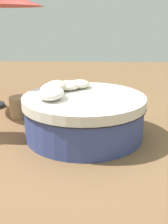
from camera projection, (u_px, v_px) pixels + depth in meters
ground_plane at (84, 135)px, 4.66m from camera, size 16.00×16.00×0.00m
round_bed at (84, 115)px, 4.55m from camera, size 2.00×2.00×0.68m
throw_pillow_0 at (80, 84)px, 4.92m from camera, size 0.40×0.36×0.14m
throw_pillow_1 at (68, 85)px, 4.80m from camera, size 0.44×0.40×0.15m
throw_pillow_2 at (56, 86)px, 4.68m from camera, size 0.45×0.37×0.18m
throw_pillow_3 at (51, 89)px, 4.46m from camera, size 0.48×0.33×0.19m
throw_pillow_4 at (51, 93)px, 4.24m from camera, size 0.55×0.40×0.18m
side_table at (21, 107)px, 5.43m from camera, size 0.42×0.42×0.41m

